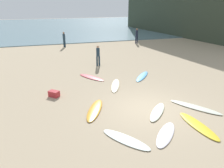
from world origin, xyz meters
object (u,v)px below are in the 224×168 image
at_px(beachgoer_far, 98,55).
at_px(surfboard_1, 166,134).
at_px(beachgoer_mid, 137,35).
at_px(beach_cooler, 54,94).
at_px(surfboard_2, 115,85).
at_px(surfboard_4, 92,77).
at_px(surfboard_5, 95,110).
at_px(surfboard_3, 198,126).
at_px(surfboard_8, 195,107).
at_px(surfboard_6, 126,140).
at_px(surfboard_0, 157,112).
at_px(surfboard_7, 142,76).
at_px(beachgoer_near, 64,39).

bearing_deg(beachgoer_far, surfboard_1, 78.97).
xyz_separation_m(beachgoer_mid, beach_cooler, (-10.49, -13.25, -0.88)).
distance_m(surfboard_1, beachgoer_far, 10.23).
height_order(surfboard_2, surfboard_4, surfboard_2).
relative_size(surfboard_5, beachgoer_far, 1.37).
xyz_separation_m(surfboard_3, surfboard_8, (0.94, 1.48, 0.00)).
xyz_separation_m(surfboard_3, surfboard_6, (-3.31, -0.03, -0.01)).
height_order(surfboard_6, beachgoer_far, beachgoer_far).
distance_m(surfboard_8, beachgoer_far, 9.11).
bearing_deg(surfboard_4, surfboard_1, -113.15).
bearing_deg(surfboard_3, beachgoer_far, 98.65).
height_order(surfboard_5, beachgoer_mid, beachgoer_mid).
relative_size(surfboard_0, surfboard_2, 0.89).
height_order(surfboard_8, beachgoer_mid, beachgoer_mid).
height_order(surfboard_1, surfboard_8, surfboard_8).
relative_size(surfboard_5, surfboard_8, 0.90).
relative_size(surfboard_4, surfboard_6, 1.04).
bearing_deg(beachgoer_mid, surfboard_8, -47.67).
xyz_separation_m(surfboard_0, surfboard_3, (1.11, -1.58, -0.01)).
distance_m(beachgoer_far, beach_cooler, 6.40).
relative_size(surfboard_1, beachgoer_mid, 1.05).
xyz_separation_m(surfboard_4, beachgoer_mid, (7.86, 10.80, 1.02)).
height_order(surfboard_3, surfboard_6, surfboard_3).
distance_m(surfboard_2, surfboard_8, 4.94).
height_order(surfboard_1, beach_cooler, beach_cooler).
distance_m(surfboard_3, beachgoer_mid, 18.74).
xyz_separation_m(surfboard_7, surfboard_8, (0.64, -5.04, 0.00)).
distance_m(surfboard_4, beachgoer_far, 3.06).
xyz_separation_m(surfboard_3, beachgoer_mid, (4.68, 18.12, 1.01)).
distance_m(surfboard_0, surfboard_6, 2.73).
relative_size(beachgoer_near, beachgoer_mid, 0.93).
height_order(surfboard_1, surfboard_4, surfboard_4).
distance_m(surfboard_1, surfboard_8, 3.07).
bearing_deg(surfboard_2, surfboard_0, -54.78).
bearing_deg(surfboard_7, beach_cooler, 54.48).
relative_size(surfboard_2, beach_cooler, 3.96).
distance_m(surfboard_5, beachgoer_near, 15.86).
distance_m(surfboard_0, surfboard_2, 3.95).
xyz_separation_m(surfboard_4, surfboard_6, (-0.13, -7.34, -0.00)).
xyz_separation_m(surfboard_4, surfboard_7, (3.49, -0.80, 0.00)).
xyz_separation_m(surfboard_7, beachgoer_near, (-4.43, 11.94, 0.93)).
bearing_deg(surfboard_5, beach_cooler, 153.83).
bearing_deg(beach_cooler, surfboard_0, -35.00).
height_order(surfboard_0, surfboard_6, surfboard_0).
bearing_deg(surfboard_0, beachgoer_far, -42.19).
distance_m(surfboard_5, surfboard_6, 2.73).
relative_size(surfboard_6, beachgoer_far, 1.26).
xyz_separation_m(surfboard_6, beachgoer_near, (-0.81, 18.48, 0.93)).
bearing_deg(surfboard_7, surfboard_3, 126.76).
relative_size(surfboard_7, beachgoer_near, 1.37).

